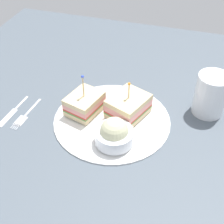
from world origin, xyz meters
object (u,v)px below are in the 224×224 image
at_px(plate, 112,119).
at_px(knife, 12,112).
at_px(sandwich_half_back, 85,103).
at_px(coleslaw_bowl, 114,133).
at_px(sandwich_half_front, 128,106).
at_px(fork, 24,117).
at_px(drink_glass, 210,97).

height_order(plate, knife, plate).
relative_size(plate, sandwich_half_back, 2.66).
distance_m(plate, knife, 0.26).
bearing_deg(coleslaw_bowl, knife, 84.80).
height_order(sandwich_half_front, fork, sandwich_half_front).
xyz_separation_m(sandwich_half_back, coleslaw_bowl, (-0.08, -0.10, 0.00)).
height_order(plate, sandwich_half_front, sandwich_half_front).
distance_m(sandwich_half_front, fork, 0.26).
height_order(sandwich_half_back, coleslaw_bowl, sandwich_half_back).
height_order(drink_glass, knife, drink_glass).
xyz_separation_m(sandwich_half_front, coleslaw_bowl, (-0.10, 0.01, -0.00)).
bearing_deg(fork, plate, -76.08).
bearing_deg(plate, sandwich_half_front, -50.77).
height_order(sandwich_half_front, sandwich_half_back, sandwich_half_back).
height_order(plate, sandwich_half_back, sandwich_half_back).
relative_size(coleslaw_bowl, fork, 0.70).
distance_m(plate, coleslaw_bowl, 0.08).
height_order(plate, coleslaw_bowl, coleslaw_bowl).
xyz_separation_m(plate, drink_glass, (0.11, -0.22, 0.04)).
xyz_separation_m(drink_glass, knife, (-0.15, 0.48, -0.05)).
relative_size(sandwich_half_back, knife, 0.86).
bearing_deg(fork, sandwich_half_front, -72.04).
relative_size(coleslaw_bowl, drink_glass, 0.82).
bearing_deg(plate, drink_glass, -64.56).
bearing_deg(knife, plate, -79.39).
relative_size(sandwich_half_front, knife, 0.93).
relative_size(plate, knife, 2.28).
height_order(coleslaw_bowl, knife, coleslaw_bowl).
distance_m(sandwich_half_front, knife, 0.30).
relative_size(drink_glass, fork, 0.86).
bearing_deg(plate, knife, 100.61).
bearing_deg(sandwich_half_front, drink_glass, -67.44).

